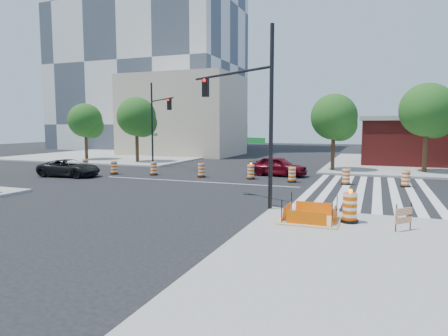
{
  "coord_description": "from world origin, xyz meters",
  "views": [
    {
      "loc": [
        11.26,
        -24.1,
        3.76
      ],
      "look_at": [
        3.37,
        -3.49,
        1.4
      ],
      "focal_mm": 32.0,
      "sensor_mm": 36.0,
      "label": 1
    }
  ],
  "objects_px": {
    "dark_suv": "(69,168)",
    "signal_pole_se": "(247,102)",
    "signal_pole_nw": "(157,116)",
    "red_coupe": "(278,166)"
  },
  "relations": [
    {
      "from": "signal_pole_se",
      "to": "signal_pole_nw",
      "type": "distance_m",
      "value": 18.09
    },
    {
      "from": "dark_suv",
      "to": "signal_pole_nw",
      "type": "height_order",
      "value": "signal_pole_nw"
    },
    {
      "from": "dark_suv",
      "to": "signal_pole_se",
      "type": "relative_size",
      "value": 0.58
    },
    {
      "from": "signal_pole_nw",
      "to": "red_coupe",
      "type": "bearing_deg",
      "value": 33.6
    },
    {
      "from": "red_coupe",
      "to": "signal_pole_se",
      "type": "relative_size",
      "value": 0.55
    },
    {
      "from": "signal_pole_se",
      "to": "signal_pole_nw",
      "type": "relative_size",
      "value": 1.05
    },
    {
      "from": "dark_suv",
      "to": "signal_pole_se",
      "type": "height_order",
      "value": "signal_pole_se"
    },
    {
      "from": "dark_suv",
      "to": "red_coupe",
      "type": "bearing_deg",
      "value": -71.97
    },
    {
      "from": "dark_suv",
      "to": "signal_pole_se",
      "type": "xyz_separation_m",
      "value": [
        15.46,
        -5.58,
        4.18
      ]
    },
    {
      "from": "dark_suv",
      "to": "signal_pole_nw",
      "type": "xyz_separation_m",
      "value": [
        3.05,
        7.57,
        3.94
      ]
    }
  ]
}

